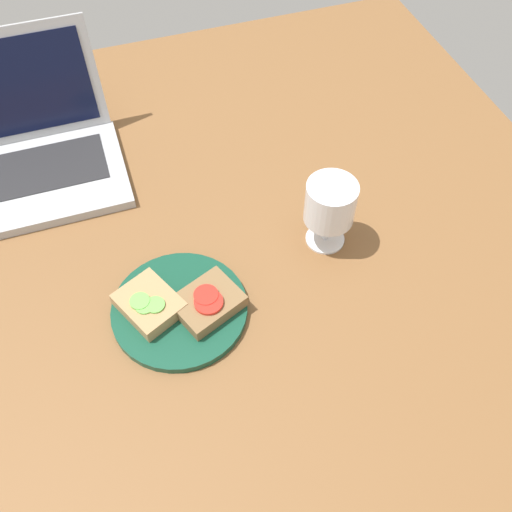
{
  "coord_description": "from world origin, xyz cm",
  "views": [
    {
      "loc": [
        -9.88,
        -55.05,
        80.46
      ],
      "look_at": [
        7.48,
        -3.22,
        8.0
      ],
      "focal_mm": 40.0,
      "sensor_mm": 36.0,
      "label": 1
    }
  ],
  "objects_px": {
    "plate": "(180,309)",
    "wine_glass": "(330,206)",
    "sandwich_with_cucumber": "(149,304)",
    "sandwich_with_tomato": "(207,302)",
    "laptop": "(22,154)"
  },
  "relations": [
    {
      "from": "plate",
      "to": "sandwich_with_tomato",
      "type": "bearing_deg",
      "value": -17.04
    },
    {
      "from": "wine_glass",
      "to": "laptop",
      "type": "relative_size",
      "value": 0.37
    },
    {
      "from": "sandwich_with_tomato",
      "to": "wine_glass",
      "type": "xyz_separation_m",
      "value": [
        0.23,
        0.07,
        0.06
      ]
    },
    {
      "from": "sandwich_with_cucumber",
      "to": "plate",
      "type": "bearing_deg",
      "value": -16.07
    },
    {
      "from": "plate",
      "to": "wine_glass",
      "type": "height_order",
      "value": "wine_glass"
    },
    {
      "from": "sandwich_with_tomato",
      "to": "sandwich_with_cucumber",
      "type": "relative_size",
      "value": 1.02
    },
    {
      "from": "sandwich_with_cucumber",
      "to": "laptop",
      "type": "distance_m",
      "value": 0.42
    },
    {
      "from": "plate",
      "to": "wine_glass",
      "type": "distance_m",
      "value": 0.29
    },
    {
      "from": "sandwich_with_tomato",
      "to": "sandwich_with_cucumber",
      "type": "height_order",
      "value": "sandwich_with_tomato"
    },
    {
      "from": "plate",
      "to": "laptop",
      "type": "relative_size",
      "value": 0.61
    },
    {
      "from": "sandwich_with_tomato",
      "to": "sandwich_with_cucumber",
      "type": "distance_m",
      "value": 0.09
    },
    {
      "from": "sandwich_with_tomato",
      "to": "wine_glass",
      "type": "height_order",
      "value": "wine_glass"
    },
    {
      "from": "plate",
      "to": "wine_glass",
      "type": "bearing_deg",
      "value": 12.62
    },
    {
      "from": "sandwich_with_cucumber",
      "to": "wine_glass",
      "type": "distance_m",
      "value": 0.33
    },
    {
      "from": "plate",
      "to": "sandwich_with_tomato",
      "type": "height_order",
      "value": "sandwich_with_tomato"
    }
  ]
}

